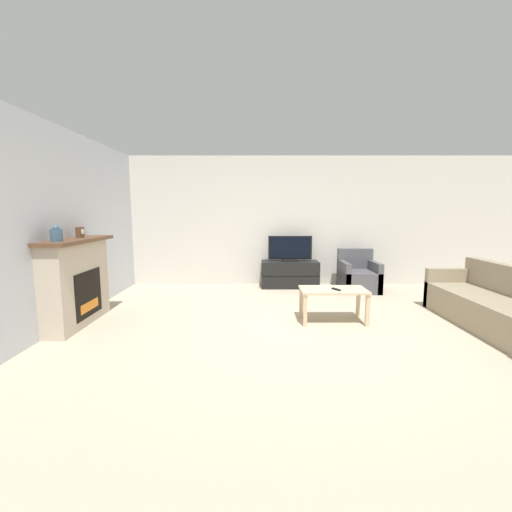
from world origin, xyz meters
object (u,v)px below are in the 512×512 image
(mantel_vase_left, at_px, (58,234))
(remote, at_px, (338,289))
(tv_stand, at_px, (291,274))
(tv, at_px, (292,250))
(couch, at_px, (505,310))
(mantel_clock, at_px, (82,232))
(fireplace, at_px, (79,281))
(coffee_table, at_px, (335,294))
(armchair, at_px, (360,277))

(mantel_vase_left, xyz_separation_m, remote, (3.57, 0.49, -0.80))
(tv_stand, bearing_deg, tv, -90.00)
(couch, bearing_deg, remote, 171.01)
(mantel_clock, bearing_deg, remote, -1.27)
(couch, bearing_deg, mantel_clock, 175.85)
(fireplace, height_order, tv, fireplace)
(coffee_table, bearing_deg, remote, -68.64)
(mantel_vase_left, distance_m, tv_stand, 4.32)
(mantel_clock, relative_size, tv_stand, 0.13)
(fireplace, bearing_deg, mantel_clock, 82.88)
(mantel_vase_left, height_order, mantel_clock, mantel_vase_left)
(tv, height_order, remote, tv)
(tv_stand, xyz_separation_m, remote, (0.42, -2.29, 0.21))
(fireplace, xyz_separation_m, tv_stand, (3.16, 2.35, -0.34))
(armchair, bearing_deg, couch, -62.72)
(mantel_clock, bearing_deg, tv, 35.08)
(tv_stand, distance_m, remote, 2.34)
(armchair, relative_size, coffee_table, 0.87)
(fireplace, xyz_separation_m, couch, (5.69, -0.27, -0.33))
(armchair, xyz_separation_m, remote, (-0.91, -1.99, 0.21))
(tv_stand, xyz_separation_m, tv, (0.00, -0.00, 0.51))
(fireplace, distance_m, mantel_clock, 0.68)
(mantel_vase_left, relative_size, remote, 1.34)
(mantel_clock, xyz_separation_m, armchair, (4.47, 1.91, -1.00))
(tv_stand, bearing_deg, remote, -79.57)
(tv, relative_size, couch, 0.38)
(tv_stand, height_order, coffee_table, tv_stand)
(tv_stand, bearing_deg, coffee_table, -79.89)
(fireplace, relative_size, remote, 9.45)
(mantel_clock, relative_size, remote, 1.00)
(tv, bearing_deg, mantel_vase_left, -138.60)
(mantel_clock, bearing_deg, tv_stand, 35.11)
(mantel_vase_left, bearing_deg, armchair, 28.93)
(armchair, xyz_separation_m, coffee_table, (-0.93, -1.92, 0.13))
(mantel_vase_left, bearing_deg, remote, 7.75)
(fireplace, xyz_separation_m, mantel_vase_left, (0.02, -0.42, 0.67))
(mantel_vase_left, bearing_deg, tv, 41.40)
(armchair, relative_size, couch, 0.34)
(remote, xyz_separation_m, couch, (2.10, -0.33, -0.20))
(tv, distance_m, couch, 3.67)
(remote, bearing_deg, tv, 69.71)
(armchair, bearing_deg, fireplace, -155.47)
(tv_stand, height_order, couch, couch)
(remote, bearing_deg, coffee_table, 80.63)
(fireplace, xyz_separation_m, remote, (3.58, 0.06, -0.13))
(coffee_table, bearing_deg, mantel_clock, 179.74)
(mantel_clock, relative_size, armchair, 0.19)
(tv, bearing_deg, coffee_table, -79.88)
(mantel_clock, height_order, coffee_table, mantel_clock)
(fireplace, relative_size, couch, 0.60)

